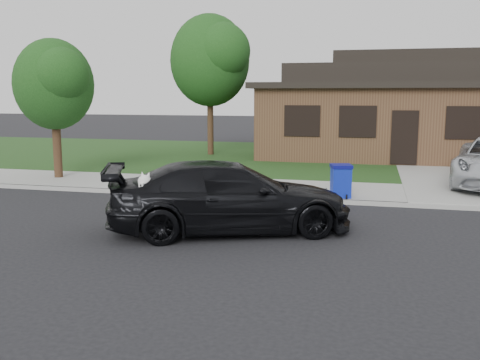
# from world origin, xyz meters

# --- Properties ---
(ground) EXTENTS (120.00, 120.00, 0.00)m
(ground) POSITION_xyz_m (0.00, 0.00, 0.00)
(ground) COLOR black
(ground) RESTS_ON ground
(sidewalk) EXTENTS (60.00, 3.00, 0.12)m
(sidewalk) POSITION_xyz_m (0.00, 5.00, 0.06)
(sidewalk) COLOR gray
(sidewalk) RESTS_ON ground
(curb) EXTENTS (60.00, 0.12, 0.12)m
(curb) POSITION_xyz_m (0.00, 3.50, 0.06)
(curb) COLOR gray
(curb) RESTS_ON ground
(lawn) EXTENTS (60.00, 13.00, 0.13)m
(lawn) POSITION_xyz_m (0.00, 13.00, 0.07)
(lawn) COLOR #193814
(lawn) RESTS_ON ground
(driveway) EXTENTS (4.50, 13.00, 0.14)m
(driveway) POSITION_xyz_m (6.00, 10.00, 0.07)
(driveway) COLOR gray
(driveway) RESTS_ON ground
(sedan) EXTENTS (5.55, 3.88, 1.49)m
(sedan) POSITION_xyz_m (-0.11, 0.04, 0.75)
(sedan) COLOR black
(sedan) RESTS_ON ground
(recycling_bin) EXTENTS (0.66, 0.66, 0.90)m
(recycling_bin) POSITION_xyz_m (2.00, 3.85, 0.58)
(recycling_bin) COLOR #0E219C
(recycling_bin) RESTS_ON sidewalk
(house) EXTENTS (12.60, 8.60, 4.65)m
(house) POSITION_xyz_m (4.00, 15.00, 2.13)
(house) COLOR #422B1C
(house) RESTS_ON ground
(tree_0) EXTENTS (3.78, 3.60, 6.34)m
(tree_0) POSITION_xyz_m (-4.34, 12.88, 4.48)
(tree_0) COLOR #332114
(tree_0) RESTS_ON ground
(tree_2) EXTENTS (2.73, 2.60, 4.59)m
(tree_2) POSITION_xyz_m (-7.38, 5.11, 3.27)
(tree_2) COLOR #332114
(tree_2) RESTS_ON ground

